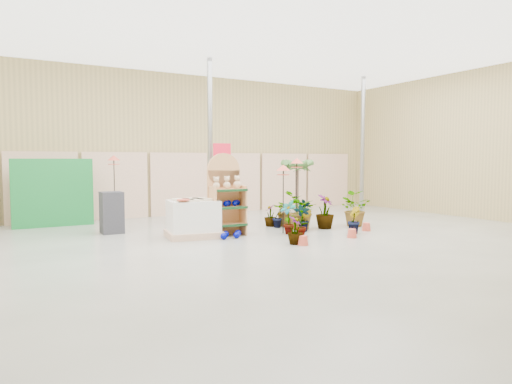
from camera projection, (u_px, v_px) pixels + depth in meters
room at (257, 140)px, 10.14m from camera, size 15.20×12.10×4.70m
display_shelf at (225, 198)px, 10.69m from camera, size 0.84×0.57×1.93m
teddy_bears at (228, 183)px, 10.60m from camera, size 0.71×0.18×0.30m
gazing_balls_shelf at (227, 203)px, 10.60m from camera, size 0.71×0.24×0.13m
gazing_balls_floor at (231, 235)px, 10.32m from camera, size 0.63×0.39×0.15m
pallet_stack at (193, 218)px, 10.41m from camera, size 1.32×1.15×0.89m
charcoal_planters at (112, 213)px, 10.98m from camera, size 0.50×0.50×1.00m
trellis_stock at (53, 193)px, 12.08m from camera, size 2.00×0.30×1.80m
offer_sign at (222, 167)px, 12.03m from camera, size 0.50×0.08×2.20m
bird_table_front at (283, 170)px, 10.89m from camera, size 0.34×0.34×1.65m
bird_table_right at (297, 163)px, 11.80m from camera, size 0.34×0.34×1.82m
bird_table_back at (114, 160)px, 12.06m from camera, size 0.34×0.34×1.89m
palm at (297, 166)px, 12.64m from camera, size 0.70×0.70×1.87m
potted_plant_0 at (288, 217)px, 10.84m from camera, size 0.38×0.48×0.81m
potted_plant_1 at (305, 220)px, 11.22m from camera, size 0.41×0.42×0.60m
potted_plant_2 at (301, 211)px, 11.47m from camera, size 1.16×1.16×0.98m
potted_plant_3 at (325, 212)px, 11.72m from camera, size 0.69×0.69×0.88m
potted_plant_4 at (305, 212)px, 12.42m from camera, size 0.41×0.45×0.71m
potted_plant_5 at (278, 217)px, 11.91m from camera, size 0.34×0.30×0.55m
potted_plant_6 at (287, 211)px, 12.18m from camera, size 0.90×0.84×0.82m
potted_plant_7 at (295, 230)px, 9.53m from camera, size 0.46×0.46×0.59m
potted_plant_8 at (302, 220)px, 10.49m from camera, size 0.46×0.48×0.75m
potted_plant_9 at (354, 220)px, 10.93m from camera, size 0.44×0.46×0.65m
potted_plant_10 at (353, 209)px, 12.16m from camera, size 0.91×0.99×0.93m
potted_plant_11 at (270, 215)px, 12.13m from camera, size 0.45×0.45×0.58m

